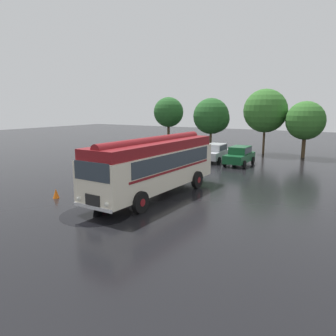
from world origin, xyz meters
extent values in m
plane|color=black|center=(0.00, 0.00, 0.00)|extent=(120.00, 120.00, 0.00)
cube|color=silver|center=(0.58, 0.60, 1.60)|extent=(2.70, 10.05, 2.10)
cube|color=maroon|center=(0.58, 0.60, 2.93)|extent=(2.50, 9.85, 0.56)
cylinder|color=maroon|center=(0.58, 0.60, 3.19)|extent=(0.79, 9.51, 0.60)
cube|color=#2D3842|center=(1.85, 0.88, 2.17)|extent=(0.20, 8.00, 0.84)
cube|color=#2D3842|center=(-0.68, 0.93, 2.17)|extent=(0.20, 8.00, 0.84)
cube|color=maroon|center=(1.85, 0.78, 1.63)|extent=(0.20, 8.20, 0.12)
cube|color=maroon|center=(-0.67, 0.83, 1.63)|extent=(0.20, 8.20, 0.12)
cube|color=#2D3842|center=(0.48, -4.41, 2.27)|extent=(2.20, 0.08, 0.88)
cube|color=black|center=(0.48, -4.42, 0.90)|extent=(0.90, 0.08, 0.56)
cube|color=silver|center=(0.48, -4.44, 0.57)|extent=(2.38, 0.15, 0.16)
sphere|color=white|center=(1.38, -4.44, 0.87)|extent=(0.22, 0.22, 0.22)
sphere|color=white|center=(-0.42, -4.41, 0.87)|extent=(0.22, 0.22, 0.22)
cylinder|color=black|center=(1.82, -2.52, 0.55)|extent=(0.30, 1.11, 1.10)
cylinder|color=maroon|center=(1.82, -2.52, 0.55)|extent=(0.33, 0.39, 0.39)
cylinder|color=black|center=(-0.78, -2.47, 0.55)|extent=(0.30, 1.11, 1.10)
cylinder|color=maroon|center=(-0.78, -2.47, 0.55)|extent=(0.33, 0.39, 0.39)
cylinder|color=black|center=(1.94, 3.48, 0.55)|extent=(0.30, 1.11, 1.10)
cylinder|color=maroon|center=(1.94, 3.48, 0.55)|extent=(0.33, 0.39, 0.39)
cylinder|color=black|center=(-0.66, 3.53, 0.55)|extent=(0.30, 1.11, 1.10)
cylinder|color=maroon|center=(-0.66, 3.53, 0.55)|extent=(0.33, 0.39, 0.39)
cube|color=#144C28|center=(-4.12, 13.96, 0.67)|extent=(2.23, 4.38, 0.70)
cube|color=#144C28|center=(-4.10, 14.11, 1.34)|extent=(1.77, 2.36, 0.64)
cube|color=#2D3842|center=(-3.35, 14.01, 1.34)|extent=(0.27, 1.92, 0.50)
cube|color=#2D3842|center=(-4.85, 14.20, 1.34)|extent=(0.27, 1.92, 0.50)
cylinder|color=black|center=(-3.41, 12.55, 0.32)|extent=(0.28, 0.66, 0.64)
cylinder|color=black|center=(-5.16, 12.78, 0.32)|extent=(0.28, 0.66, 0.64)
cylinder|color=black|center=(-3.08, 15.13, 0.32)|extent=(0.28, 0.66, 0.64)
cylinder|color=black|center=(-4.82, 15.36, 0.32)|extent=(0.28, 0.66, 0.64)
cube|color=#B7BABF|center=(-1.30, 13.91, 0.67)|extent=(1.86, 4.26, 0.70)
cube|color=#B7BABF|center=(-1.31, 14.06, 1.34)|extent=(1.58, 2.24, 0.64)
cube|color=#2D3842|center=(-0.55, 14.09, 1.34)|extent=(0.10, 1.93, 0.50)
cube|color=#2D3842|center=(-2.07, 14.03, 1.34)|extent=(0.10, 1.93, 0.50)
cylinder|color=black|center=(-0.37, 12.64, 0.32)|extent=(0.22, 0.65, 0.64)
cylinder|color=black|center=(-2.13, 12.57, 0.32)|extent=(0.22, 0.65, 0.64)
cylinder|color=black|center=(-0.48, 15.24, 0.32)|extent=(0.22, 0.65, 0.64)
cylinder|color=black|center=(-2.24, 15.17, 0.32)|extent=(0.22, 0.65, 0.64)
cube|color=#144C28|center=(1.36, 13.14, 0.67)|extent=(1.78, 4.23, 0.70)
cube|color=#144C28|center=(1.36, 13.29, 1.34)|extent=(1.54, 2.21, 0.64)
cube|color=#2D3842|center=(2.11, 13.30, 1.34)|extent=(0.06, 1.93, 0.50)
cube|color=#2D3842|center=(0.60, 13.27, 1.34)|extent=(0.06, 1.93, 0.50)
cylinder|color=black|center=(2.27, 11.85, 0.32)|extent=(0.21, 0.64, 0.64)
cylinder|color=black|center=(0.51, 11.82, 0.32)|extent=(0.21, 0.64, 0.64)
cylinder|color=black|center=(2.21, 14.46, 0.32)|extent=(0.21, 0.64, 0.64)
cylinder|color=black|center=(0.45, 14.42, 0.32)|extent=(0.21, 0.64, 0.64)
cylinder|color=#4C3823|center=(-11.35, 21.75, 1.52)|extent=(0.35, 0.35, 3.04)
sphere|color=#235623|center=(-11.35, 21.75, 4.48)|extent=(3.85, 3.85, 3.85)
sphere|color=#235623|center=(-11.36, 21.92, 4.31)|extent=(2.90, 2.90, 2.90)
cylinder|color=#4C3823|center=(-5.34, 21.78, 1.22)|extent=(0.28, 0.28, 2.43)
sphere|color=#235623|center=(-5.34, 21.78, 4.05)|extent=(4.32, 4.32, 4.32)
sphere|color=#235623|center=(-4.77, 21.84, 3.77)|extent=(3.36, 3.36, 3.36)
cylinder|color=#4C3823|center=(1.24, 21.41, 1.48)|extent=(0.25, 0.25, 2.96)
sphere|color=#336B28|center=(1.24, 21.41, 4.73)|extent=(4.73, 4.73, 4.73)
sphere|color=#336B28|center=(0.96, 21.21, 4.48)|extent=(3.38, 3.38, 3.38)
cylinder|color=#4C3823|center=(5.50, 20.80, 1.16)|extent=(0.37, 0.37, 2.32)
sphere|color=#336B28|center=(5.50, 20.80, 3.79)|extent=(3.91, 3.91, 3.91)
sphere|color=#336B28|center=(5.43, 20.94, 3.91)|extent=(2.44, 2.44, 2.44)
cone|color=orange|center=(-3.90, -2.89, 0.28)|extent=(0.36, 0.36, 0.55)
cylinder|color=black|center=(0.13, -3.86, 0.00)|extent=(3.46, 3.46, 0.01)
camera|label=1|loc=(11.06, -15.03, 5.16)|focal=35.00mm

